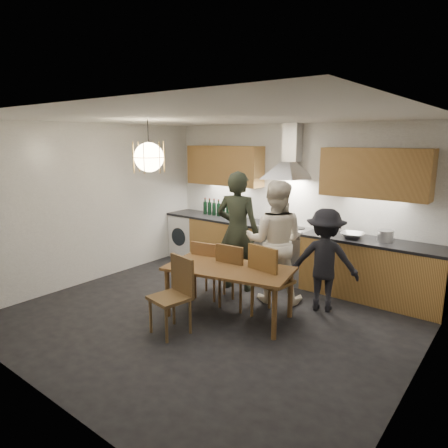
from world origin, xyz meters
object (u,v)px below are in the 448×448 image
Objects in this scene: chair_front at (176,290)px; wine_bottles at (223,208)px; dining_table at (229,273)px; person_left at (238,231)px; stock_pot at (385,236)px; mixing_bowl at (352,235)px; chair_back_left at (207,266)px; person_right at (325,260)px; person_mid at (275,242)px.

wine_bottles reaches higher than chair_front.
dining_table is 1.88× the size of chair_front.
chair_front is at bearing -122.84° from dining_table.
stock_pot is at bearing -169.94° from person_left.
mixing_bowl is (0.99, 1.74, 0.33)m from dining_table.
person_right is (1.53, 0.70, 0.21)m from chair_back_left.
wine_bottles is (-1.02, 0.95, 0.12)m from person_left.
chair_back_left is at bearing 64.42° from person_left.
person_left is at bearing -15.41° from person_right.
chair_front is (0.37, -1.04, 0.04)m from chair_back_left.
mixing_bowl reaches higher than chair_back_left.
chair_front is 0.97× the size of wine_bottles.
person_right reaches higher than chair_back_left.
person_mid is at bearing -133.47° from mixing_bowl.
person_mid is at bearing 161.49° from person_left.
dining_table is 1.10m from person_left.
person_left is 2.16m from stock_pot.
wine_bottles is at bearing -54.17° from person_mid.
mixing_bowl is at bearing 47.79° from dining_table.
stock_pot is (0.45, 0.09, 0.04)m from mixing_bowl.
mixing_bowl is at bearing -157.58° from person_mid.
stock_pot is at bearing -167.03° from person_mid.
chair_back_left is at bearing -138.86° from mixing_bowl.
chair_back_left is at bearing 119.80° from chair_front.
person_left is (0.11, 0.61, 0.43)m from chair_back_left.
chair_front is 0.66× the size of person_right.
mixing_bowl is 2.55m from wine_bottles.
wine_bottles reaches higher than chair_back_left.
chair_front is 1.69m from person_mid.
dining_table is 2.02× the size of chair_back_left.
stock_pot reaches higher than chair_front.
dining_table is 1.24× the size of person_right.
person_right is (0.89, 1.01, 0.10)m from dining_table.
person_left is 1.05× the size of person_mid.
mixing_bowl is at bearing -166.46° from person_left.
chair_front is at bearing 84.00° from person_left.
person_mid is 1.24× the size of person_right.
wine_bottles reaches higher than stock_pot.
person_left is 0.70m from person_mid.
person_left is 8.42× the size of stock_pot.
person_mid reaches higher than mixing_bowl.
person_left reaches higher than stock_pot.
person_left reaches higher than mixing_bowl.
person_mid reaches higher than stock_pot.
chair_front is at bearing 37.01° from person_right.
person_mid is at bearing -142.92° from stock_pot.
person_left is at bearing 108.98° from chair_front.
person_right is at bearing 36.32° from dining_table.
person_right reaches higher than dining_table.
chair_front is 0.50× the size of person_left.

